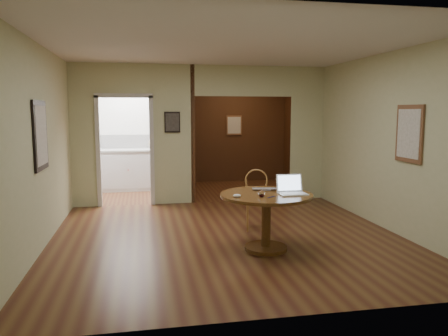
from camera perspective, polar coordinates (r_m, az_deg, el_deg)
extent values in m
plane|color=#472014|center=(6.38, 0.50, -9.07)|extent=(5.00, 5.00, 0.00)
plane|color=silver|center=(6.18, 0.53, 15.71)|extent=(5.00, 5.00, 0.00)
plane|color=beige|center=(3.72, 8.04, 0.22)|extent=(5.00, 0.00, 5.00)
plane|color=beige|center=(6.15, -22.99, 2.54)|extent=(0.00, 5.00, 5.00)
plane|color=beige|center=(7.06, 20.88, 3.20)|extent=(0.00, 5.00, 5.00)
cube|color=beige|center=(8.57, -17.85, 4.00)|extent=(0.50, 2.70, 0.04)
cube|color=beige|center=(8.53, -6.75, 4.29)|extent=(0.80, 2.70, 0.04)
cube|color=beige|center=(9.14, 10.76, 4.42)|extent=(0.70, 2.70, 0.04)
plane|color=silver|center=(10.51, -11.62, 4.78)|extent=(2.70, 0.00, 2.70)
plane|color=#372310|center=(11.25, 1.30, 5.10)|extent=(2.70, 0.00, 2.70)
cube|color=#372310|center=(9.81, -4.93, 4.72)|extent=(0.08, 2.50, 2.70)
cube|color=black|center=(6.14, -22.88, 3.94)|extent=(0.03, 0.70, 0.90)
cube|color=brown|center=(6.62, 23.06, 4.15)|extent=(0.03, 0.60, 0.80)
cube|color=black|center=(8.50, -6.77, 5.97)|extent=(0.30, 0.03, 0.40)
cube|color=white|center=(11.23, 1.32, 5.60)|extent=(0.40, 0.03, 0.50)
cube|color=white|center=(10.51, -11.59, 3.41)|extent=(2.00, 0.02, 0.32)
cylinder|color=brown|center=(5.87, 5.47, -10.33)|extent=(0.56, 0.56, 0.05)
cylinder|color=brown|center=(5.77, 5.51, -7.07)|extent=(0.12, 0.12, 0.65)
cylinder|color=brown|center=(5.69, 5.56, -3.56)|extent=(1.20, 1.20, 0.04)
cylinder|color=#B0893E|center=(6.71, 4.28, -4.57)|extent=(0.46, 0.46, 0.03)
cylinder|color=#B0893E|center=(6.62, 3.11, -6.58)|extent=(0.03, 0.03, 0.42)
cylinder|color=#B0893E|center=(6.63, 5.53, -6.58)|extent=(0.03, 0.03, 0.42)
cylinder|color=#B0893E|center=(6.89, 3.05, -6.02)|extent=(0.03, 0.03, 0.42)
cylinder|color=#B0893E|center=(6.90, 5.37, -6.02)|extent=(0.03, 0.03, 0.42)
cylinder|color=#B0893E|center=(6.81, 2.91, -2.87)|extent=(0.02, 0.02, 0.33)
cylinder|color=#B0893E|center=(6.83, 5.56, -2.87)|extent=(0.02, 0.02, 0.33)
torus|color=#B0893E|center=(6.80, 4.25, -1.63)|extent=(0.35, 0.10, 0.36)
cube|color=white|center=(5.67, 8.97, -3.37)|extent=(0.35, 0.25, 0.02)
cube|color=silver|center=(5.64, 9.08, -3.33)|extent=(0.30, 0.13, 0.00)
cube|color=white|center=(5.78, 8.51, -1.92)|extent=(0.35, 0.07, 0.23)
cube|color=#97A9C0|center=(5.77, 8.54, -1.93)|extent=(0.31, 0.05, 0.19)
imported|color=#B7B7BC|center=(5.89, 5.49, -2.85)|extent=(0.39, 0.29, 0.03)
ellipsoid|color=white|center=(5.42, 1.70, -3.64)|extent=(0.11, 0.07, 0.04)
cylinder|color=navy|center=(5.46, 6.17, -3.79)|extent=(0.12, 0.09, 0.01)
cube|color=silver|center=(10.29, -11.52, -0.31)|extent=(2.00, 0.55, 0.90)
cube|color=#B2B3AE|center=(10.24, -11.58, 2.30)|extent=(2.06, 0.60, 0.04)
sphere|color=#B20C0C|center=(10.00, -12.40, -0.27)|extent=(0.03, 0.03, 0.03)
sphere|color=#B20C0C|center=(10.02, -6.68, -0.13)|extent=(0.03, 0.03, 0.03)
ellipsoid|color=#C5B690|center=(10.23, -9.12, 3.21)|extent=(0.32, 0.30, 0.26)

